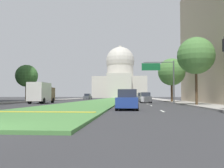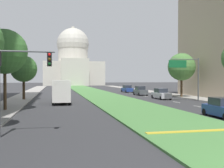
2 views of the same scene
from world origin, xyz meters
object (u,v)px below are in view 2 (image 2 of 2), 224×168
object	(u,v)px
sedan_midblock	(161,94)
sedan_far_horizon	(127,89)
box_truck_delivery	(61,91)
overhead_guide_sign	(188,71)
street_tree_left_mid	(5,52)
sedan_lead_stopped	(223,108)
street_tree_left_far	(24,69)
sedan_distant	(140,91)
capitol_building	(73,63)
sedan_very_far	(58,87)
street_tree_right_far	(182,67)
traffic_light_near_left	(14,73)

from	to	relation	value
sedan_midblock	sedan_far_horizon	size ratio (longest dim) A/B	0.99
sedan_midblock	box_truck_delivery	bearing A→B (deg)	-163.13
overhead_guide_sign	box_truck_delivery	size ratio (longest dim) A/B	1.02
street_tree_left_mid	sedan_lead_stopped	bearing A→B (deg)	-24.39
sedan_midblock	overhead_guide_sign	bearing A→B (deg)	-65.59
street_tree_left_far	sedan_distant	size ratio (longest dim) A/B	1.65
capitol_building	sedan_far_horizon	distance (m)	75.30
capitol_building	overhead_guide_sign	size ratio (longest dim) A/B	4.58
overhead_guide_sign	street_tree_left_far	distance (m)	25.40
overhead_guide_sign	sedan_lead_stopped	distance (m)	17.23
street_tree_left_mid	sedan_very_far	world-z (taller)	street_tree_left_mid
capitol_building	street_tree_left_mid	size ratio (longest dim) A/B	3.46
street_tree_right_far	box_truck_delivery	distance (m)	22.92
street_tree_right_far	street_tree_left_far	bearing A→B (deg)	-179.76
street_tree_left_far	sedan_far_horizon	xyz separation A→B (m)	(22.23, 19.72, -4.10)
street_tree_left_far	sedan_midblock	xyz separation A→B (m)	(22.09, -2.35, -4.10)
street_tree_left_far	sedan_far_horizon	distance (m)	30.00
street_tree_right_far	sedan_midblock	bearing A→B (deg)	-153.20
box_truck_delivery	sedan_far_horizon	bearing A→B (deg)	58.47
sedan_lead_stopped	sedan_far_horizon	size ratio (longest dim) A/B	0.92
traffic_light_near_left	sedan_very_far	bearing A→B (deg)	87.09
street_tree_left_mid	box_truck_delivery	bearing A→B (deg)	50.16
sedan_lead_stopped	box_truck_delivery	size ratio (longest dim) A/B	0.66
capitol_building	sedan_lead_stopped	world-z (taller)	capitol_building
sedan_distant	sedan_far_horizon	world-z (taller)	sedan_distant
street_tree_right_far	sedan_midblock	distance (m)	7.18
box_truck_delivery	sedan_very_far	bearing A→B (deg)	89.97
capitol_building	sedan_distant	bearing A→B (deg)	-84.56
sedan_lead_stopped	sedan_distant	world-z (taller)	sedan_distant
street_tree_right_far	street_tree_left_mid	bearing A→B (deg)	-151.90
street_tree_right_far	box_truck_delivery	world-z (taller)	street_tree_right_far
sedan_midblock	box_truck_delivery	world-z (taller)	box_truck_delivery
overhead_guide_sign	street_tree_right_far	size ratio (longest dim) A/B	0.82
street_tree_left_mid	street_tree_left_far	size ratio (longest dim) A/B	1.22
sedan_very_far	overhead_guide_sign	bearing A→B (deg)	-65.68
overhead_guide_sign	traffic_light_near_left	bearing A→B (deg)	-136.90
traffic_light_near_left	sedan_very_far	world-z (taller)	traffic_light_near_left
traffic_light_near_left	street_tree_left_far	bearing A→B (deg)	95.18
street_tree_left_mid	sedan_lead_stopped	size ratio (longest dim) A/B	2.04
capitol_building	street_tree_left_mid	distance (m)	109.30
street_tree_left_far	sedan_far_horizon	world-z (taller)	street_tree_left_far
sedan_midblock	box_truck_delivery	xyz separation A→B (m)	(-16.46, -4.99, 0.85)
street_tree_left_far	sedan_very_far	size ratio (longest dim) A/B	1.50
street_tree_left_mid	street_tree_left_far	world-z (taller)	street_tree_left_mid
traffic_light_near_left	sedan_lead_stopped	distance (m)	17.58
sedan_distant	sedan_very_far	bearing A→B (deg)	122.24
box_truck_delivery	capitol_building	bearing A→B (deg)	85.40
capitol_building	traffic_light_near_left	size ratio (longest dim) A/B	5.72
street_tree_left_mid	sedan_distant	world-z (taller)	street_tree_left_mid
sedan_lead_stopped	sedan_very_far	distance (m)	58.96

